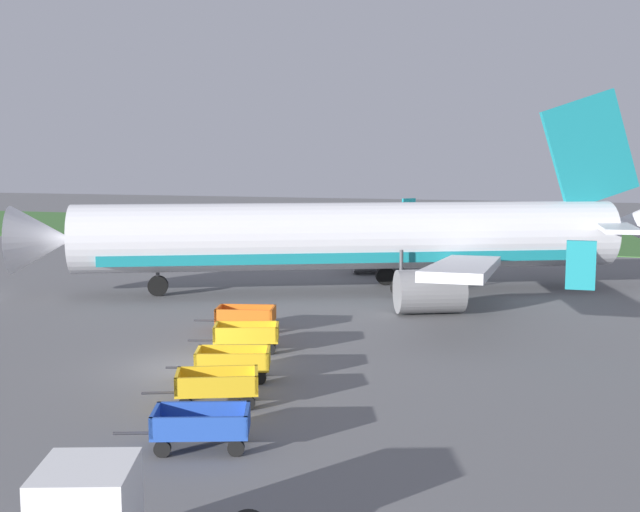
{
  "coord_description": "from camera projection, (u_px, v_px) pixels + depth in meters",
  "views": [
    {
      "loc": [
        12.67,
        -26.27,
        7.7
      ],
      "look_at": [
        1.59,
        11.02,
        2.8
      ],
      "focal_mm": 45.82,
      "sensor_mm": 36.0,
      "label": 1
    }
  ],
  "objects": [
    {
      "name": "baggage_cart_nearest",
      "position": [
        201.0,
        426.0,
        21.34
      ],
      "size": [
        3.6,
        2.12,
        1.07
      ],
      "color": "#234CB2",
      "rests_on": "ground"
    },
    {
      "name": "baggage_cart_fourth_in_row",
      "position": [
        246.0,
        336.0,
        31.9
      ],
      "size": [
        3.61,
        2.09,
        1.07
      ],
      "color": "gold",
      "rests_on": "ground"
    },
    {
      "name": "baggage_cart_third_in_row",
      "position": [
        233.0,
        363.0,
        27.85
      ],
      "size": [
        3.61,
        2.09,
        1.07
      ],
      "color": "gold",
      "rests_on": "ground"
    },
    {
      "name": "grass_strip",
      "position": [
        425.0,
        233.0,
        79.09
      ],
      "size": [
        220.0,
        28.0,
        0.06
      ],
      "primitive_type": "cube",
      "color": "#3D7033",
      "rests_on": "ground"
    },
    {
      "name": "airplane",
      "position": [
        367.0,
        237.0,
        45.37
      ],
      "size": [
        35.88,
        29.35,
        11.34
      ],
      "color": "silver",
      "rests_on": "ground"
    },
    {
      "name": "ground_plane",
      "position": [
        191.0,
        368.0,
        29.53
      ],
      "size": [
        220.0,
        220.0,
        0.0
      ],
      "primitive_type": "plane",
      "color": "slate"
    },
    {
      "name": "baggage_cart_second_in_row",
      "position": [
        217.0,
        386.0,
        25.03
      ],
      "size": [
        3.57,
        2.22,
        1.07
      ],
      "color": "gold",
      "rests_on": "ground"
    },
    {
      "name": "baggage_cart_far_end",
      "position": [
        245.0,
        318.0,
        35.51
      ],
      "size": [
        3.63,
        1.89,
        1.07
      ],
      "color": "orange",
      "rests_on": "ground"
    }
  ]
}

